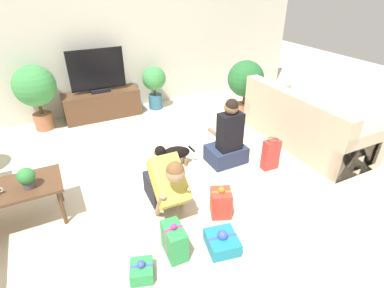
% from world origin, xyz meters
% --- Properties ---
extents(ground_plane, '(16.00, 16.00, 0.00)m').
position_xyz_m(ground_plane, '(0.00, 0.00, 0.00)').
color(ground_plane, beige).
extents(wall_back, '(8.40, 0.06, 2.60)m').
position_xyz_m(wall_back, '(0.00, 2.63, 1.30)').
color(wall_back, beige).
rests_on(wall_back, ground_plane).
extents(sofa_right, '(0.88, 2.06, 0.86)m').
position_xyz_m(sofa_right, '(2.41, -0.08, 0.31)').
color(sofa_right, '#C6B293').
rests_on(sofa_right, ground_plane).
extents(coffee_table, '(0.88, 0.52, 0.48)m').
position_xyz_m(coffee_table, '(-1.53, -0.10, 0.41)').
color(coffee_table, brown).
rests_on(coffee_table, ground_plane).
extents(tv_console, '(1.35, 0.46, 0.49)m').
position_xyz_m(tv_console, '(-0.19, 2.33, 0.25)').
color(tv_console, brown).
rests_on(tv_console, ground_plane).
extents(tv, '(0.96, 0.20, 0.76)m').
position_xyz_m(tv, '(-0.19, 2.33, 0.84)').
color(tv, black).
rests_on(tv, tv_console).
extents(potted_plant_back_left, '(0.67, 0.67, 1.10)m').
position_xyz_m(potted_plant_back_left, '(-1.21, 2.28, 0.72)').
color(potted_plant_back_left, '#A36042').
rests_on(potted_plant_back_left, ground_plane).
extents(potted_plant_corner_right, '(0.66, 0.66, 1.01)m').
position_xyz_m(potted_plant_corner_right, '(2.26, 1.29, 0.65)').
color(potted_plant_corner_right, '#A36042').
rests_on(potted_plant_corner_right, ground_plane).
extents(potted_plant_back_right, '(0.45, 0.45, 0.84)m').
position_xyz_m(potted_plant_back_right, '(0.84, 2.28, 0.53)').
color(potted_plant_back_right, '#336B84').
rests_on(potted_plant_back_right, ground_plane).
extents(person_kneeling, '(0.36, 0.82, 0.80)m').
position_xyz_m(person_kneeling, '(-0.09, -0.57, 0.35)').
color(person_kneeling, '#23232D').
rests_on(person_kneeling, ground_plane).
extents(person_sitting, '(0.53, 0.48, 0.97)m').
position_xyz_m(person_sitting, '(1.05, -0.04, 0.35)').
color(person_sitting, '#283351').
rests_on(person_sitting, ground_plane).
extents(dog, '(0.57, 0.27, 0.32)m').
position_xyz_m(dog, '(0.32, 0.22, 0.21)').
color(dog, black).
rests_on(dog, ground_plane).
extents(gift_box_a, '(0.35, 0.37, 0.22)m').
position_xyz_m(gift_box_a, '(0.18, -1.34, 0.08)').
color(gift_box_a, teal).
rests_on(gift_box_a, ground_plane).
extents(gift_box_b, '(0.26, 0.27, 0.19)m').
position_xyz_m(gift_box_b, '(-0.63, -1.30, 0.07)').
color(gift_box_b, '#2D934C').
rests_on(gift_box_b, ground_plane).
extents(gift_box_c, '(0.18, 0.30, 0.38)m').
position_xyz_m(gift_box_c, '(-0.27, -1.19, 0.16)').
color(gift_box_c, '#2D934C').
rests_on(gift_box_c, ground_plane).
extents(gift_box_d, '(0.28, 0.29, 0.37)m').
position_xyz_m(gift_box_d, '(0.41, -0.92, 0.16)').
color(gift_box_d, red).
rests_on(gift_box_d, ground_plane).
extents(gift_bag_a, '(0.23, 0.15, 0.45)m').
position_xyz_m(gift_bag_a, '(1.49, -0.43, 0.22)').
color(gift_bag_a, red).
rests_on(gift_bag_a, ground_plane).
extents(tabletop_plant, '(0.17, 0.17, 0.22)m').
position_xyz_m(tabletop_plant, '(-1.40, -0.17, 0.60)').
color(tabletop_plant, '#4C4C51').
rests_on(tabletop_plant, coffee_table).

